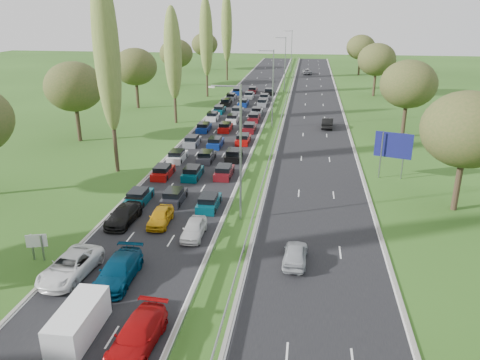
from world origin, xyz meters
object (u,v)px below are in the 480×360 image
at_px(near_car_2, 70,266).
at_px(direction_sign, 393,147).
at_px(info_sign, 37,244).
at_px(white_van_rear, 80,319).
at_px(near_car_3, 124,215).

relative_size(near_car_2, direction_sign, 1.09).
bearing_deg(direction_sign, info_sign, -142.07).
height_order(white_van_rear, direction_sign, direction_sign).
height_order(near_car_3, info_sign, info_sign).
xyz_separation_m(white_van_rear, direction_sign, (21.73, 30.01, 2.57)).
bearing_deg(info_sign, near_car_2, -27.38).
height_order(near_car_3, direction_sign, direction_sign).
bearing_deg(direction_sign, near_car_2, -136.24).
height_order(near_car_2, info_sign, info_sign).
relative_size(near_car_3, info_sign, 2.38).
xyz_separation_m(near_car_2, near_car_3, (0.38, 8.95, -0.06)).
xyz_separation_m(near_car_2, info_sign, (-3.48, 1.80, 0.56)).
bearing_deg(near_car_3, white_van_rear, -75.25).
distance_m(white_van_rear, direction_sign, 37.14).
relative_size(white_van_rear, direction_sign, 0.93).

